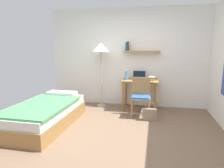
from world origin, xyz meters
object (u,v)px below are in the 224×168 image
at_px(laptop, 139,77).
at_px(standing_lamp, 101,50).
at_px(bed, 46,114).
at_px(book_stack, 152,78).
at_px(desk_chair, 141,95).
at_px(desk, 140,86).
at_px(water_bottle, 126,75).
at_px(handbag, 150,114).

bearing_deg(laptop, standing_lamp, -175.85).
xyz_separation_m(bed, book_stack, (2.07, 1.59, 0.57)).
bearing_deg(desk_chair, laptop, 99.34).
bearing_deg(standing_lamp, desk, 0.29).
distance_m(standing_lamp, water_bottle, 0.93).
distance_m(laptop, handbag, 1.14).
bearing_deg(book_stack, standing_lamp, -177.69).
xyz_separation_m(standing_lamp, laptop, (0.99, 0.07, -0.69)).
bearing_deg(water_bottle, standing_lamp, 174.91).
relative_size(bed, laptop, 5.94).
bearing_deg(bed, laptop, 42.71).
distance_m(bed, handbag, 2.19).
relative_size(standing_lamp, book_stack, 6.51).
height_order(bed, laptop, laptop).
height_order(bed, desk_chair, desk_chair).
xyz_separation_m(book_stack, handbag, (-0.01, -0.84, -0.66)).
height_order(desk, laptop, laptop).
xyz_separation_m(standing_lamp, handbag, (1.31, -0.79, -1.35)).
height_order(standing_lamp, water_bottle, standing_lamp).
bearing_deg(desk_chair, water_bottle, 132.14).
xyz_separation_m(laptop, book_stack, (0.33, -0.02, -0.01)).
distance_m(bed, laptop, 2.43).
relative_size(desk_chair, laptop, 2.73).
relative_size(desk, desk_chair, 1.03).
bearing_deg(water_bottle, handbag, -49.30).
height_order(desk_chair, book_stack, desk_chair).
relative_size(bed, book_stack, 7.45).
relative_size(desk, handbag, 2.17).
bearing_deg(desk, bed, -139.09).
bearing_deg(water_bottle, desk_chair, -47.86).
bearing_deg(laptop, book_stack, -3.20).
distance_m(bed, desk_chair, 2.11).
bearing_deg(bed, standing_lamp, 64.09).
distance_m(bed, standing_lamp, 2.12).
bearing_deg(desk, handbag, -70.47).
relative_size(desk, water_bottle, 3.91).
height_order(bed, handbag, bed).
distance_m(desk, water_bottle, 0.44).
height_order(bed, standing_lamp, standing_lamp).
height_order(laptop, book_stack, laptop).
height_order(bed, water_bottle, water_bottle).
height_order(desk_chair, handbag, desk_chair).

